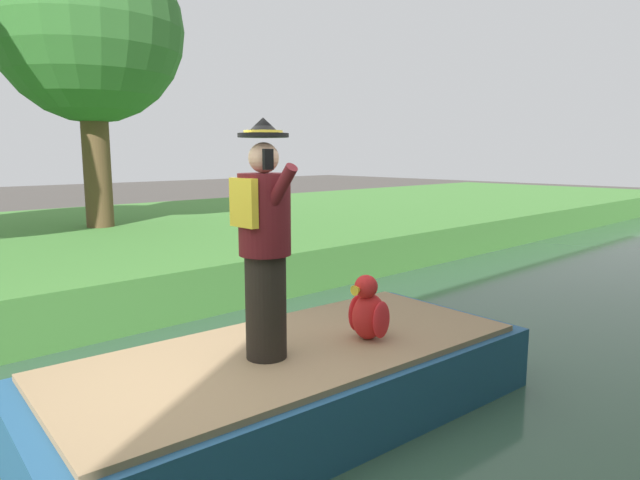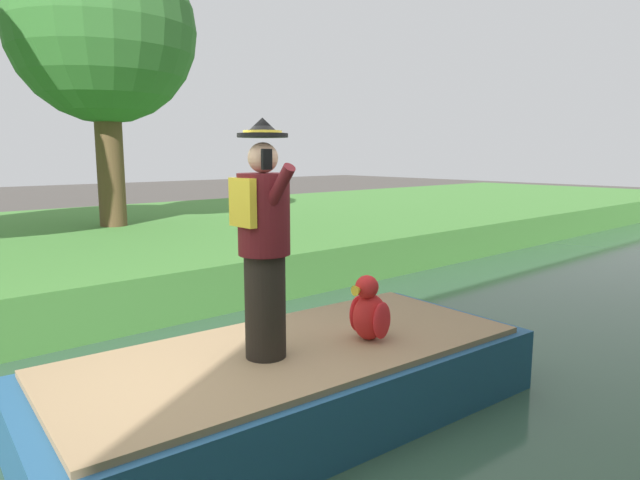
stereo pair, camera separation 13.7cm
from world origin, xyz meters
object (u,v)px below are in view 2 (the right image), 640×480
at_px(person_pirate, 264,241).
at_px(parrot_plush, 369,312).
at_px(tree_slender, 103,32).
at_px(boat, 294,382).

bearing_deg(person_pirate, parrot_plush, 70.79).
xyz_separation_m(parrot_plush, tree_slender, (-8.40, 1.02, 3.75)).
height_order(boat, person_pirate, person_pirate).
bearing_deg(parrot_plush, tree_slender, 173.05).
relative_size(person_pirate, parrot_plush, 3.25).
bearing_deg(tree_slender, parrot_plush, -6.95).
height_order(parrot_plush, tree_slender, tree_slender).
relative_size(boat, person_pirate, 2.33).
distance_m(person_pirate, parrot_plush, 1.16).
distance_m(boat, person_pirate, 1.27).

